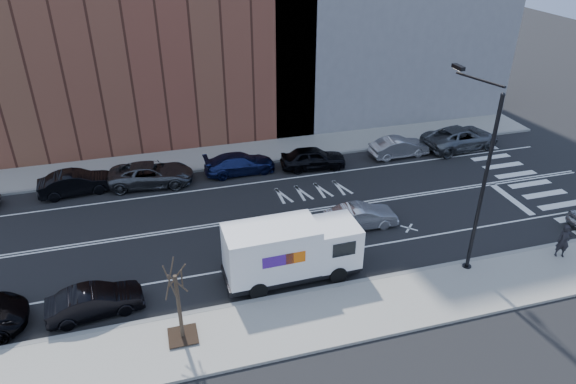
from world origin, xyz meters
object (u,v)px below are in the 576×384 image
fedex_van (291,250)px  pedestrian (564,241)px  far_parked_b (76,183)px  driving_sedan (361,217)px

fedex_van → pedestrian: 13.81m
far_parked_b → pedestrian: (24.14, -13.92, 0.32)m
far_parked_b → pedestrian: size_ratio=2.46×
fedex_van → pedestrian: (13.61, -2.31, -0.51)m
driving_sedan → pedestrian: pedestrian is taller
fedex_van → driving_sedan: 6.00m
fedex_van → driving_sedan: fedex_van is taller
driving_sedan → pedestrian: bearing=-121.6°
far_parked_b → pedestrian: bearing=-125.9°
fedex_van → far_parked_b: bearing=131.1°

